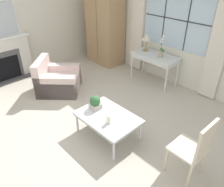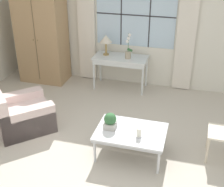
{
  "view_description": "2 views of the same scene",
  "coord_description": "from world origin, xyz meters",
  "px_view_note": "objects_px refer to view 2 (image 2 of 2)",
  "views": [
    {
      "loc": [
        2.7,
        -1.59,
        2.72
      ],
      "look_at": [
        0.23,
        0.77,
        0.62
      ],
      "focal_mm": 35.0,
      "sensor_mm": 36.0,
      "label": 1
    },
    {
      "loc": [
        1.27,
        -3.44,
        3.12
      ],
      "look_at": [
        0.11,
        0.75,
        0.85
      ],
      "focal_mm": 50.0,
      "sensor_mm": 36.0,
      "label": 2
    }
  ],
  "objects_px": {
    "console_table": "(121,61)",
    "table_lamp": "(106,40)",
    "potted_orchid": "(128,50)",
    "pillar_candle": "(139,133)",
    "armchair_upholstered": "(22,115)",
    "coffee_table": "(131,133)",
    "armoire": "(42,34)",
    "potted_plant_small": "(110,121)"
  },
  "relations": [
    {
      "from": "armoire",
      "to": "potted_orchid",
      "type": "height_order",
      "value": "armoire"
    },
    {
      "from": "console_table",
      "to": "armchair_upholstered",
      "type": "relative_size",
      "value": 0.93
    },
    {
      "from": "console_table",
      "to": "table_lamp",
      "type": "distance_m",
      "value": 0.55
    },
    {
      "from": "armoire",
      "to": "potted_plant_small",
      "type": "relative_size",
      "value": 8.46
    },
    {
      "from": "coffee_table",
      "to": "console_table",
      "type": "bearing_deg",
      "value": 107.97
    },
    {
      "from": "armoire",
      "to": "table_lamp",
      "type": "relative_size",
      "value": 4.85
    },
    {
      "from": "potted_orchid",
      "to": "armchair_upholstered",
      "type": "bearing_deg",
      "value": -125.6
    },
    {
      "from": "armoire",
      "to": "coffee_table",
      "type": "xyz_separation_m",
      "value": [
        2.54,
        -2.23,
        -0.69
      ]
    },
    {
      "from": "potted_orchid",
      "to": "pillar_candle",
      "type": "height_order",
      "value": "potted_orchid"
    },
    {
      "from": "potted_orchid",
      "to": "potted_plant_small",
      "type": "relative_size",
      "value": 2.12
    },
    {
      "from": "table_lamp",
      "to": "coffee_table",
      "type": "distance_m",
      "value": 2.62
    },
    {
      "from": "armchair_upholstered",
      "to": "console_table",
      "type": "bearing_deg",
      "value": 58.16
    },
    {
      "from": "potted_orchid",
      "to": "potted_plant_small",
      "type": "xyz_separation_m",
      "value": [
        0.24,
        -2.23,
        -0.35
      ]
    },
    {
      "from": "console_table",
      "to": "table_lamp",
      "type": "xyz_separation_m",
      "value": [
        -0.34,
        0.04,
        0.43
      ]
    },
    {
      "from": "console_table",
      "to": "coffee_table",
      "type": "bearing_deg",
      "value": -72.03
    },
    {
      "from": "coffee_table",
      "to": "table_lamp",
      "type": "bearing_deg",
      "value": 114.92
    },
    {
      "from": "armchair_upholstered",
      "to": "pillar_candle",
      "type": "xyz_separation_m",
      "value": [
        2.14,
        -0.33,
        0.24
      ]
    },
    {
      "from": "coffee_table",
      "to": "pillar_candle",
      "type": "height_order",
      "value": "pillar_candle"
    },
    {
      "from": "pillar_candle",
      "to": "console_table",
      "type": "bearing_deg",
      "value": 110.22
    },
    {
      "from": "table_lamp",
      "to": "armoire",
      "type": "bearing_deg",
      "value": -177.43
    },
    {
      "from": "table_lamp",
      "to": "potted_plant_small",
      "type": "bearing_deg",
      "value": -72.12
    },
    {
      "from": "potted_orchid",
      "to": "coffee_table",
      "type": "bearing_deg",
      "value": -75.83
    },
    {
      "from": "armchair_upholstered",
      "to": "pillar_candle",
      "type": "distance_m",
      "value": 2.18
    },
    {
      "from": "table_lamp",
      "to": "armchair_upholstered",
      "type": "bearing_deg",
      "value": -114.13
    },
    {
      "from": "armchair_upholstered",
      "to": "pillar_candle",
      "type": "relative_size",
      "value": 7.81
    },
    {
      "from": "table_lamp",
      "to": "coffee_table",
      "type": "height_order",
      "value": "table_lamp"
    },
    {
      "from": "potted_plant_small",
      "to": "potted_orchid",
      "type": "bearing_deg",
      "value": 96.05
    },
    {
      "from": "table_lamp",
      "to": "potted_orchid",
      "type": "distance_m",
      "value": 0.54
    },
    {
      "from": "console_table",
      "to": "potted_orchid",
      "type": "height_order",
      "value": "potted_orchid"
    },
    {
      "from": "armchair_upholstered",
      "to": "armoire",
      "type": "bearing_deg",
      "value": 104.87
    },
    {
      "from": "coffee_table",
      "to": "potted_plant_small",
      "type": "height_order",
      "value": "potted_plant_small"
    },
    {
      "from": "potted_orchid",
      "to": "armoire",
      "type": "bearing_deg",
      "value": 179.8
    },
    {
      "from": "armchair_upholstered",
      "to": "coffee_table",
      "type": "bearing_deg",
      "value": -6.15
    },
    {
      "from": "potted_orchid",
      "to": "armchair_upholstered",
      "type": "distance_m",
      "value": 2.55
    },
    {
      "from": "console_table",
      "to": "armchair_upholstered",
      "type": "bearing_deg",
      "value": -121.84
    },
    {
      "from": "pillar_candle",
      "to": "table_lamp",
      "type": "bearing_deg",
      "value": 116.62
    },
    {
      "from": "potted_orchid",
      "to": "pillar_candle",
      "type": "relative_size",
      "value": 3.38
    },
    {
      "from": "console_table",
      "to": "pillar_candle",
      "type": "xyz_separation_m",
      "value": [
        0.87,
        -2.37,
        -0.14
      ]
    },
    {
      "from": "armoire",
      "to": "table_lamp",
      "type": "xyz_separation_m",
      "value": [
        1.47,
        0.07,
        -0.01
      ]
    },
    {
      "from": "armchair_upholstered",
      "to": "coffee_table",
      "type": "xyz_separation_m",
      "value": [
        2.0,
        -0.22,
        0.13
      ]
    },
    {
      "from": "armchair_upholstered",
      "to": "potted_plant_small",
      "type": "height_order",
      "value": "armchair_upholstered"
    },
    {
      "from": "potted_orchid",
      "to": "coffee_table",
      "type": "xyz_separation_m",
      "value": [
        0.56,
        -2.23,
        -0.51
      ]
    }
  ]
}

